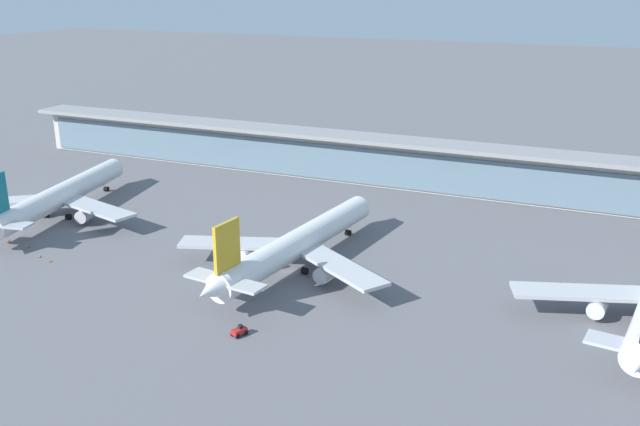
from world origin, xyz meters
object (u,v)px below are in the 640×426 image
Objects in this scene: service_truck_near_nose_red at (558,288)px; safety_cone_charlie at (40,256)px; safety_cone_echo at (8,241)px; airliner_left_stand at (59,196)px; airliner_centre_stand at (296,244)px; service_truck_under_wing_red at (239,331)px; safety_cone_bravo at (50,260)px; safety_cone_delta at (28,247)px; safety_cone_alpha at (10,241)px.

service_truck_near_nose_red reaches higher than safety_cone_charlie.
airliner_left_stand is at bearing 96.24° from safety_cone_echo.
service_truck_near_nose_red is (54.87, 10.91, -4.93)m from airliner_centre_stand.
service_truck_under_wing_red is 4.67× the size of safety_cone_echo.
safety_cone_bravo and safety_cone_delta have the same top height.
safety_cone_alpha is 1.00× the size of safety_cone_charlie.
airliner_centre_stand is 56.16m from service_truck_near_nose_red.
safety_cone_echo is (-14.54, 4.27, 0.00)m from safety_cone_charlie.
safety_cone_delta and safety_cone_echo have the same top height.
airliner_left_stand is 97.23× the size of safety_cone_bravo.
airliner_centre_stand is at bearing 97.34° from service_truck_under_wing_red.
airliner_left_stand is 23.98m from safety_cone_delta.
service_truck_near_nose_red is at bearing 11.25° from airliner_centre_stand.
safety_cone_alpha is 1.00× the size of safety_cone_delta.
airliner_centre_stand is at bearing -168.75° from service_truck_near_nose_red.
safety_cone_bravo is (21.03, -25.73, -5.42)m from airliner_left_stand.
safety_cone_delta is at bearing 158.16° from safety_cone_bravo.
service_truck_near_nose_red reaches higher than safety_cone_alpha.
airliner_left_stand is 30.29m from safety_cone_charlie.
safety_cone_alpha is (-126.27, -24.78, -0.49)m from service_truck_near_nose_red.
service_truck_under_wing_red is 70.50m from safety_cone_delta.
safety_cone_alpha is at bearing 171.61° from safety_cone_delta.
safety_cone_alpha is at bearing -168.90° from service_truck_near_nose_red.
service_truck_under_wing_red reaches higher than safety_cone_bravo.
safety_cone_alpha is 19.30m from safety_cone_bravo.
safety_cone_alpha is (-75.55, 18.33, -0.56)m from service_truck_under_wing_red.
safety_cone_delta is at bearing -6.49° from safety_cone_echo.
safety_cone_charlie is at bearing -55.76° from airliner_left_stand.
airliner_left_stand is at bearing 129.26° from safety_cone_bravo.
airliner_left_stand is at bearing 175.14° from airliner_centre_stand.
service_truck_near_nose_red is 9.75× the size of safety_cone_bravo.
airliner_centre_stand is (73.97, -6.28, 0.00)m from airliner_left_stand.
safety_cone_delta is (-64.20, -14.93, -5.42)m from airliner_centre_stand.
safety_cone_delta is (-68.35, 17.27, -0.56)m from service_truck_under_wing_red.
safety_cone_bravo is at bearing -50.74° from airliner_left_stand.
airliner_left_stand is 97.23× the size of safety_cone_alpha.
safety_cone_bravo is (-57.08, 12.75, -0.56)m from service_truck_under_wing_red.
airliner_centre_stand reaches higher than safety_cone_bravo.
airliner_centre_stand is 97.77× the size of safety_cone_charlie.
safety_cone_delta is at bearing -8.39° from safety_cone_alpha.
safety_cone_bravo is at bearing -159.82° from airliner_centre_stand.
airliner_centre_stand is at bearing 13.10° from safety_cone_delta.
service_truck_near_nose_red is at bearing 14.63° from safety_cone_charlie.
airliner_left_stand and airliner_centre_stand have the same top height.
airliner_centre_stand is 73.31m from safety_cone_echo.
safety_cone_bravo is 4.40m from safety_cone_charlie.
service_truck_under_wing_red is (4.15, -32.20, -4.86)m from airliner_centre_stand.
airliner_centre_stand reaches higher than safety_cone_alpha.
service_truck_under_wing_red is 4.67× the size of safety_cone_alpha.
safety_cone_alpha and safety_cone_charlie have the same top height.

